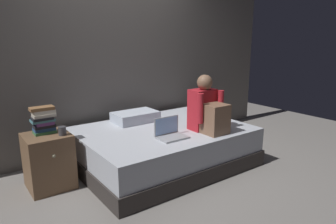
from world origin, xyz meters
TOP-DOWN VIEW (x-y plane):
  - ground_plane at (0.00, 0.00)m, footprint 8.00×8.00m
  - wall_back at (0.00, 1.20)m, footprint 5.60×0.10m
  - bed at (0.20, 0.30)m, footprint 2.00×1.50m
  - nightstand at (-1.10, 0.52)m, footprint 0.44×0.46m
  - person_sitting at (0.56, -0.09)m, footprint 0.39×0.44m
  - laptop at (0.06, -0.04)m, footprint 0.32×0.23m
  - pillow at (0.08, 0.75)m, footprint 0.56×0.36m
  - book_stack at (-1.10, 0.58)m, footprint 0.24×0.16m
  - mug at (-0.97, 0.40)m, footprint 0.08×0.08m

SIDE VIEW (x-z plane):
  - ground_plane at x=0.00m, z-range 0.00..0.00m
  - bed at x=0.20m, z-range 0.00..0.47m
  - nightstand at x=-1.10m, z-range 0.00..0.58m
  - laptop at x=0.06m, z-range 0.42..0.64m
  - pillow at x=0.08m, z-range 0.47..0.60m
  - mug at x=-0.97m, z-range 0.58..0.67m
  - book_stack at x=-1.10m, z-range 0.58..0.86m
  - person_sitting at x=0.56m, z-range 0.39..1.05m
  - wall_back at x=0.00m, z-range 0.00..2.70m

